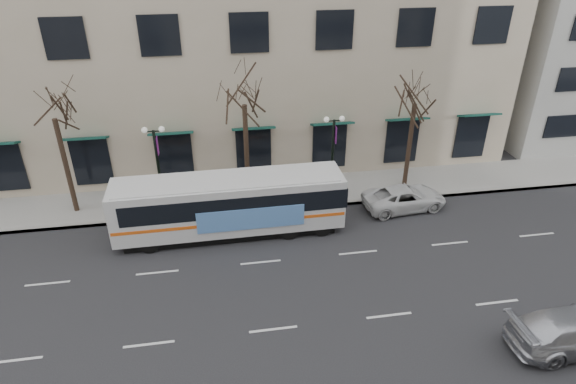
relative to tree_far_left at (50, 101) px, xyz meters
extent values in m
plane|color=black|center=(10.00, -8.80, -6.70)|extent=(160.00, 160.00, 0.00)
cube|color=gray|center=(15.00, 0.20, -6.62)|extent=(80.00, 4.00, 0.15)
cylinder|color=black|center=(0.00, 0.00, -3.83)|extent=(0.28, 0.28, 5.74)
cylinder|color=black|center=(10.00, 0.00, -3.72)|extent=(0.28, 0.28, 5.95)
cylinder|color=black|center=(20.00, 0.00, -3.97)|extent=(0.28, 0.28, 5.46)
cylinder|color=black|center=(5.00, -0.60, -4.20)|extent=(0.16, 0.16, 5.00)
cylinder|color=black|center=(5.00, -0.60, -6.55)|extent=(0.36, 0.36, 0.30)
cube|color=black|center=(5.00, -0.60, -1.75)|extent=(0.90, 0.06, 0.06)
sphere|color=silver|center=(4.55, -0.60, -1.65)|extent=(0.32, 0.32, 0.32)
sphere|color=silver|center=(5.45, -0.60, -1.65)|extent=(0.32, 0.32, 0.32)
cube|color=#6D1E71|center=(5.12, -0.60, -2.60)|extent=(0.04, 0.45, 1.00)
cylinder|color=black|center=(15.00, -0.60, -4.20)|extent=(0.16, 0.16, 5.00)
cylinder|color=black|center=(15.00, -0.60, -6.55)|extent=(0.36, 0.36, 0.30)
cube|color=black|center=(15.00, -0.60, -1.75)|extent=(0.90, 0.06, 0.06)
sphere|color=silver|center=(14.55, -0.60, -1.65)|extent=(0.32, 0.32, 0.32)
sphere|color=silver|center=(15.45, -0.60, -1.65)|extent=(0.32, 0.32, 0.32)
cube|color=#6D1E71|center=(15.12, -0.60, -2.60)|extent=(0.04, 0.45, 1.00)
cube|color=silver|center=(8.73, -3.54, -4.88)|extent=(12.01, 2.71, 2.75)
cube|color=black|center=(8.73, -3.54, -6.42)|extent=(11.05, 2.39, 0.45)
cube|color=black|center=(9.03, -3.54, -4.45)|extent=(11.53, 2.75, 1.10)
cube|color=orange|center=(8.73, -3.54, -5.35)|extent=(11.89, 2.74, 0.18)
cube|color=#588CD7|center=(9.74, -4.86, -5.15)|extent=(5.49, 0.11, 1.20)
cube|color=silver|center=(8.73, -3.54, -3.47)|extent=(11.41, 2.45, 0.08)
cylinder|color=black|center=(4.54, -4.73, -6.20)|extent=(1.00, 0.29, 1.00)
cylinder|color=black|center=(4.52, -2.43, -6.20)|extent=(1.00, 0.29, 1.00)
cylinder|color=black|center=(11.74, -4.66, -6.20)|extent=(1.00, 0.29, 1.00)
cylinder|color=black|center=(11.71, -2.36, -6.20)|extent=(1.00, 0.29, 1.00)
cylinder|color=black|center=(13.53, -4.64, -6.20)|extent=(1.00, 0.29, 1.00)
cylinder|color=black|center=(13.51, -2.34, -6.20)|extent=(1.00, 0.29, 1.00)
imported|color=#B7B9C0|center=(21.56, -13.85, -5.91)|extent=(5.45, 2.29, 1.57)
imported|color=silver|center=(18.93, -2.60, -6.02)|extent=(5.08, 2.70, 1.36)
camera|label=1|loc=(8.22, -25.64, 7.86)|focal=30.00mm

